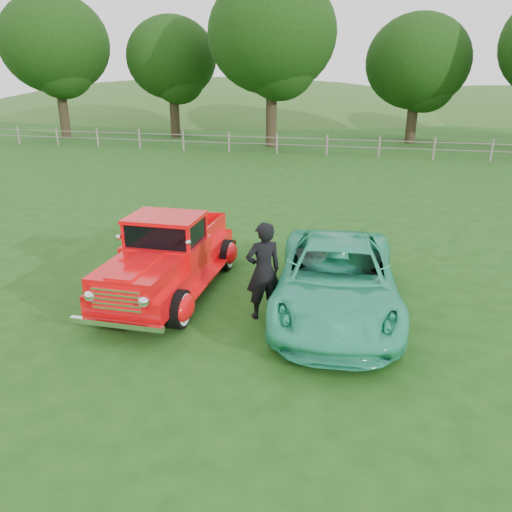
% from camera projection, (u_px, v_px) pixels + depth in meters
% --- Properties ---
extents(ground, '(140.00, 140.00, 0.00)m').
position_uv_depth(ground, '(197.00, 332.00, 9.44)').
color(ground, '#1C4713').
rests_on(ground, ground).
extents(distant_hills, '(116.00, 60.00, 18.00)m').
position_uv_depth(distant_hills, '(325.00, 146.00, 66.09)').
color(distant_hills, '#385F23').
rests_on(distant_hills, ground).
extents(fence_line, '(48.00, 0.12, 1.20)m').
position_uv_depth(fence_line, '(327.00, 145.00, 29.27)').
color(fence_line, gray).
rests_on(fence_line, ground).
extents(tree_far_west, '(7.60, 7.60, 9.93)m').
position_uv_depth(tree_far_west, '(55.00, 44.00, 35.37)').
color(tree_far_west, black).
rests_on(tree_far_west, ground).
extents(tree_mid_west, '(6.40, 6.40, 8.46)m').
position_uv_depth(tree_mid_west, '(172.00, 58.00, 35.71)').
color(tree_mid_west, black).
rests_on(tree_mid_west, ground).
extents(tree_near_west, '(8.00, 8.00, 10.42)m').
position_uv_depth(tree_near_west, '(272.00, 35.00, 30.75)').
color(tree_near_west, black).
rests_on(tree_near_west, ground).
extents(tree_near_east, '(6.80, 6.80, 8.33)m').
position_uv_depth(tree_near_east, '(418.00, 62.00, 32.91)').
color(tree_near_east, black).
rests_on(tree_near_east, ground).
extents(red_pickup, '(2.25, 4.99, 1.78)m').
position_uv_depth(red_pickup, '(169.00, 258.00, 10.94)').
color(red_pickup, black).
rests_on(red_pickup, ground).
extents(teal_sedan, '(2.83, 5.37, 1.44)m').
position_uv_depth(teal_sedan, '(337.00, 279.00, 10.03)').
color(teal_sedan, '#2EB98A').
rests_on(teal_sedan, ground).
extents(man, '(0.86, 0.79, 1.98)m').
position_uv_depth(man, '(263.00, 271.00, 9.71)').
color(man, black).
rests_on(man, ground).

